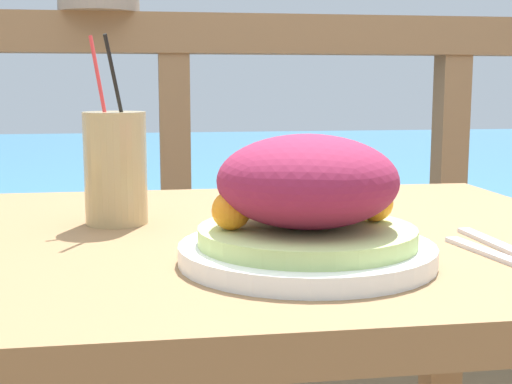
# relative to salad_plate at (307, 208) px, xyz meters

# --- Properties ---
(patio_table) EXTENTS (1.04, 0.74, 0.75)m
(patio_table) POSITION_rel_salad_plate_xyz_m (-0.09, 0.16, -0.17)
(patio_table) COLOR olive
(patio_table) RESTS_ON ground_plane
(railing_fence) EXTENTS (2.80, 0.08, 1.09)m
(railing_fence) POSITION_rel_salad_plate_xyz_m (-0.09, 0.97, -0.06)
(railing_fence) COLOR brown
(railing_fence) RESTS_ON ground_plane
(sea_backdrop) EXTENTS (12.00, 4.00, 0.51)m
(sea_backdrop) POSITION_rel_salad_plate_xyz_m (-0.09, 3.47, -0.55)
(sea_backdrop) COLOR teal
(sea_backdrop) RESTS_ON ground_plane
(salad_plate) EXTENTS (0.27, 0.27, 0.13)m
(salad_plate) POSITION_rel_salad_plate_xyz_m (0.00, 0.00, 0.00)
(salad_plate) COLOR white
(salad_plate) RESTS_ON patio_table
(drink_glass) EXTENTS (0.08, 0.08, 0.25)m
(drink_glass) POSITION_rel_salad_plate_xyz_m (-0.20, 0.24, 0.02)
(drink_glass) COLOR tan
(drink_glass) RESTS_ON patio_table
(fork) EXTENTS (0.04, 0.18, 0.00)m
(fork) POSITION_rel_salad_plate_xyz_m (0.20, -0.02, -0.06)
(fork) COLOR silver
(fork) RESTS_ON patio_table
(knife) EXTENTS (0.02, 0.18, 0.00)m
(knife) POSITION_rel_salad_plate_xyz_m (0.23, 0.03, -0.06)
(knife) COLOR silver
(knife) RESTS_ON patio_table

